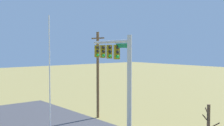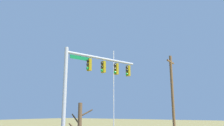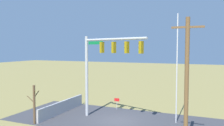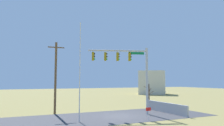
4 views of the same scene
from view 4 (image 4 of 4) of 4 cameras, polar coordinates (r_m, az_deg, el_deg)
The scene contains 10 objects.
ground_plane at distance 23.27m, azimuth 2.15°, elevation -14.20°, with size 160.00×160.00×0.00m, color olive.
road_surface at distance 21.82m, azimuth -7.65°, elevation -14.77°, with size 28.00×8.00×0.01m, color #3D3D42.
sidewalk_corner at distance 25.23m, azimuth 11.54°, elevation -13.36°, with size 6.00×6.00×0.01m, color #B7B5AD.
retaining_fence at distance 26.31m, azimuth 14.32°, elevation -11.65°, with size 0.20×7.28×1.19m, color #A8A8AD.
signal_mast at distance 23.97m, azimuth 4.61°, elevation -0.85°, with size 6.55×2.33×7.56m.
flagpole at distance 19.99m, azimuth -8.73°, elevation -2.21°, with size 0.10×0.10×9.37m, color silver.
utility_pole at distance 25.33m, azimuth -15.07°, elevation -3.47°, with size 1.90×0.26×8.30m.
bare_tree at distance 29.33m, azimuth 9.99°, elevation -8.78°, with size 1.27×1.02×3.33m.
open_sign at distance 21.02m, azimuth 9.86°, elevation -12.64°, with size 0.56×0.04×1.22m.
distant_building at distance 60.68m, azimuth 10.87°, elevation -5.21°, with size 6.38×6.97×6.54m, color beige.
Camera 4 is at (-10.12, -20.60, 3.81)m, focal length 33.69 mm.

